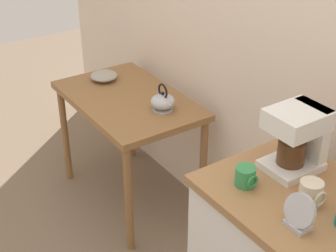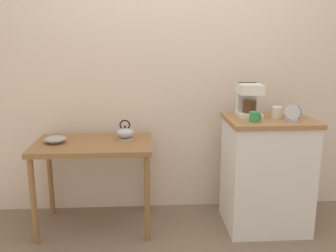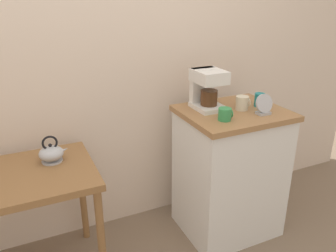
{
  "view_description": "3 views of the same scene",
  "coord_description": "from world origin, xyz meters",
  "px_view_note": "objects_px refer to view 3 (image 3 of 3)",
  "views": [
    {
      "loc": [
        1.69,
        -1.25,
        2.06
      ],
      "look_at": [
        -0.09,
        -0.06,
        0.84
      ],
      "focal_mm": 53.86,
      "sensor_mm": 36.0,
      "label": 1
    },
    {
      "loc": [
        -0.25,
        -2.84,
        1.53
      ],
      "look_at": [
        -0.09,
        -0.06,
        0.88
      ],
      "focal_mm": 39.73,
      "sensor_mm": 36.0,
      "label": 2
    },
    {
      "loc": [
        -0.56,
        -1.75,
        1.66
      ],
      "look_at": [
        0.24,
        -0.02,
        0.89
      ],
      "focal_mm": 36.42,
      "sensor_mm": 36.0,
      "label": 3
    }
  ],
  "objects_px": {
    "teakettle": "(52,153)",
    "table_clock": "(264,106)",
    "mug_small_cream": "(242,103)",
    "mug_tall_green": "(225,114)",
    "mug_dark_teal": "(260,100)",
    "coffee_maker": "(207,87)"
  },
  "relations": [
    {
      "from": "mug_dark_teal",
      "to": "mug_tall_green",
      "type": "bearing_deg",
      "value": -160.73
    },
    {
      "from": "mug_tall_green",
      "to": "table_clock",
      "type": "distance_m",
      "value": 0.28
    },
    {
      "from": "coffee_maker",
      "to": "mug_small_cream",
      "type": "xyz_separation_m",
      "value": [
        0.2,
        -0.13,
        -0.1
      ]
    },
    {
      "from": "mug_dark_teal",
      "to": "mug_tall_green",
      "type": "height_order",
      "value": "mug_dark_teal"
    },
    {
      "from": "mug_small_cream",
      "to": "coffee_maker",
      "type": "bearing_deg",
      "value": 146.63
    },
    {
      "from": "mug_tall_green",
      "to": "coffee_maker",
      "type": "bearing_deg",
      "value": 86.15
    },
    {
      "from": "mug_tall_green",
      "to": "mug_small_cream",
      "type": "height_order",
      "value": "mug_small_cream"
    },
    {
      "from": "mug_small_cream",
      "to": "table_clock",
      "type": "relative_size",
      "value": 0.69
    },
    {
      "from": "teakettle",
      "to": "coffee_maker",
      "type": "distance_m",
      "value": 1.05
    },
    {
      "from": "coffee_maker",
      "to": "mug_tall_green",
      "type": "distance_m",
      "value": 0.27
    },
    {
      "from": "teakettle",
      "to": "coffee_maker",
      "type": "bearing_deg",
      "value": -1.78
    },
    {
      "from": "coffee_maker",
      "to": "mug_dark_teal",
      "type": "distance_m",
      "value": 0.38
    },
    {
      "from": "mug_dark_teal",
      "to": "mug_tall_green",
      "type": "distance_m",
      "value": 0.39
    },
    {
      "from": "mug_tall_green",
      "to": "mug_small_cream",
      "type": "distance_m",
      "value": 0.24
    },
    {
      "from": "teakettle",
      "to": "mug_small_cream",
      "type": "relative_size",
      "value": 1.86
    },
    {
      "from": "teakettle",
      "to": "mug_dark_teal",
      "type": "xyz_separation_m",
      "value": [
        1.35,
        -0.15,
        0.19
      ]
    },
    {
      "from": "mug_tall_green",
      "to": "mug_small_cream",
      "type": "bearing_deg",
      "value": 28.92
    },
    {
      "from": "teakettle",
      "to": "table_clock",
      "type": "distance_m",
      "value": 1.32
    },
    {
      "from": "mug_dark_teal",
      "to": "table_clock",
      "type": "relative_size",
      "value": 0.69
    },
    {
      "from": "teakettle",
      "to": "mug_tall_green",
      "type": "distance_m",
      "value": 1.04
    },
    {
      "from": "coffee_maker",
      "to": "mug_small_cream",
      "type": "relative_size",
      "value": 2.85
    },
    {
      "from": "mug_dark_teal",
      "to": "table_clock",
      "type": "height_order",
      "value": "table_clock"
    }
  ]
}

